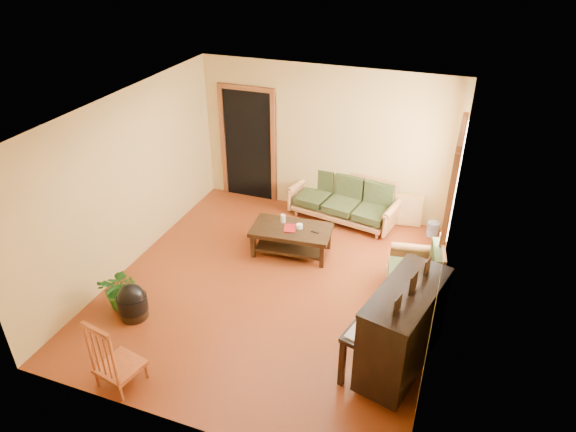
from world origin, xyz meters
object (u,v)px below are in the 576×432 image
at_px(coffee_table, 291,240).
at_px(armchair, 413,269).
at_px(sofa, 343,200).
at_px(red_chair, 117,351).
at_px(piano, 402,331).
at_px(footstool, 133,305).
at_px(potted_plant, 121,288).
at_px(ceramic_crock, 433,229).

relative_size(coffee_table, armchair, 1.45).
xyz_separation_m(coffee_table, armchair, (1.93, -0.40, 0.20)).
height_order(sofa, red_chair, red_chair).
bearing_deg(armchair, coffee_table, 159.08).
height_order(sofa, armchair, armchair).
distance_m(piano, red_chair, 3.18).
xyz_separation_m(footstool, red_chair, (0.54, -1.00, 0.29)).
xyz_separation_m(piano, potted_plant, (-3.71, -0.14, -0.29)).
bearing_deg(potted_plant, sofa, 56.30).
xyz_separation_m(armchair, piano, (0.07, -1.48, 0.16)).
relative_size(piano, potted_plant, 2.24).
xyz_separation_m(footstool, potted_plant, (-0.26, 0.13, 0.11)).
xyz_separation_m(sofa, footstool, (-1.93, -3.42, -0.21)).
height_order(sofa, potted_plant, sofa).
bearing_deg(armchair, potted_plant, -165.17).
distance_m(coffee_table, footstool, 2.60).
bearing_deg(potted_plant, coffee_table, 49.76).
bearing_deg(ceramic_crock, footstool, -135.47).
height_order(footstool, ceramic_crock, footstool).
bearing_deg(piano, red_chair, -142.40).
height_order(footstool, red_chair, red_chair).
relative_size(sofa, red_chair, 1.95).
distance_m(footstool, red_chair, 1.17).
bearing_deg(piano, footstool, -161.51).
bearing_deg(red_chair, coffee_table, 85.39).
bearing_deg(red_chair, ceramic_crock, 67.82).
relative_size(piano, ceramic_crock, 5.32).
bearing_deg(sofa, armchair, -38.98).
distance_m(footstool, potted_plant, 0.31).
relative_size(sofa, footstool, 4.76).
distance_m(sofa, ceramic_crock, 1.59).
bearing_deg(piano, armchair, 106.65).
bearing_deg(coffee_table, red_chair, -106.09).
distance_m(sofa, footstool, 3.94).
relative_size(coffee_table, piano, 0.93).
distance_m(armchair, piano, 1.49).
distance_m(footstool, ceramic_crock, 4.90).
xyz_separation_m(sofa, armchair, (1.45, -1.67, 0.03)).
distance_m(sofa, potted_plant, 3.96).
relative_size(footstool, red_chair, 0.41).
xyz_separation_m(red_chair, potted_plant, (-0.80, 1.13, -0.18)).
bearing_deg(coffee_table, footstool, -123.92).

